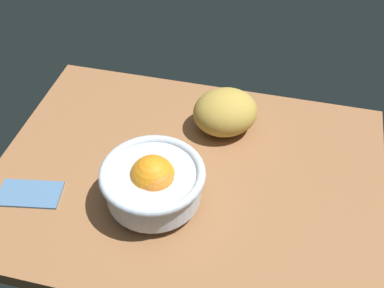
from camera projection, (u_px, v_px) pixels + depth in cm
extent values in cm
cube|color=#905F3A|center=(187.00, 180.00, 96.08)|extent=(74.93, 56.72, 3.00)
cylinder|color=silver|center=(154.00, 198.00, 89.66)|extent=(9.17, 9.17, 1.86)
cylinder|color=silver|center=(153.00, 184.00, 86.97)|extent=(17.06, 17.06, 5.81)
torus|color=silver|center=(152.00, 173.00, 84.94)|extent=(18.66, 18.66, 1.60)
sphere|color=orange|center=(155.00, 182.00, 85.32)|extent=(7.33, 7.33, 7.33)
sphere|color=orange|center=(153.00, 178.00, 85.76)|extent=(8.24, 8.24, 8.24)
sphere|color=orange|center=(153.00, 178.00, 85.79)|extent=(7.99, 7.99, 7.99)
sphere|color=orange|center=(153.00, 178.00, 85.87)|extent=(7.30, 7.30, 7.30)
ellipsoid|color=#B5943F|center=(225.00, 112.00, 101.38)|extent=(17.52, 16.89, 8.97)
cube|color=teal|center=(29.00, 193.00, 91.18)|extent=(12.59, 8.32, 0.83)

